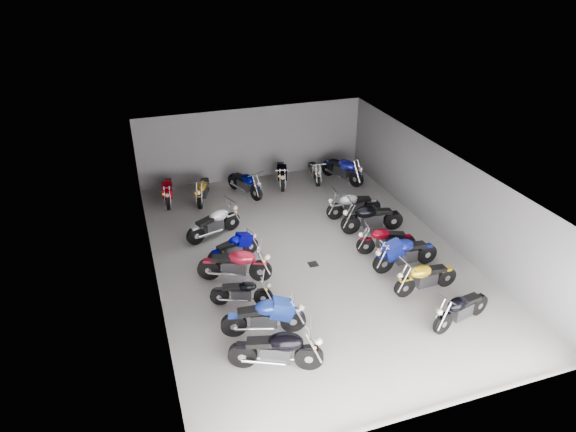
# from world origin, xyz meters

# --- Properties ---
(ground) EXTENTS (14.00, 14.00, 0.00)m
(ground) POSITION_xyz_m (0.00, 0.00, 0.00)
(ground) COLOR #989690
(ground) RESTS_ON ground
(wall_back) EXTENTS (10.00, 0.10, 3.20)m
(wall_back) POSITION_xyz_m (0.00, 7.00, 1.60)
(wall_back) COLOR slate
(wall_back) RESTS_ON ground
(wall_left) EXTENTS (0.10, 14.00, 3.20)m
(wall_left) POSITION_xyz_m (-5.00, 0.00, 1.60)
(wall_left) COLOR slate
(wall_left) RESTS_ON ground
(wall_right) EXTENTS (0.10, 14.00, 3.20)m
(wall_right) POSITION_xyz_m (5.00, 0.00, 1.60)
(wall_right) COLOR slate
(wall_right) RESTS_ON ground
(ceiling) EXTENTS (10.00, 14.00, 0.04)m
(ceiling) POSITION_xyz_m (0.00, 0.00, 3.22)
(ceiling) COLOR black
(ceiling) RESTS_ON wall_back
(drain_grate) EXTENTS (0.32, 0.32, 0.01)m
(drain_grate) POSITION_xyz_m (0.00, -0.50, 0.01)
(drain_grate) COLOR black
(drain_grate) RESTS_ON ground
(motorcycle_left_a) EXTENTS (2.28, 1.02, 1.05)m
(motorcycle_left_a) POSITION_xyz_m (-2.52, -4.55, 0.57)
(motorcycle_left_a) COLOR black
(motorcycle_left_a) RESTS_ON ground
(motorcycle_left_b) EXTENTS (2.29, 0.66, 1.02)m
(motorcycle_left_b) POSITION_xyz_m (-2.45, -3.22, 0.55)
(motorcycle_left_b) COLOR black
(motorcycle_left_b) RESTS_ON ground
(motorcycle_left_c) EXTENTS (1.77, 0.77, 0.81)m
(motorcycle_left_c) POSITION_xyz_m (-2.73, -1.82, 0.44)
(motorcycle_left_c) COLOR black
(motorcycle_left_c) RESTS_ON ground
(motorcycle_left_d) EXTENTS (2.24, 1.01, 1.03)m
(motorcycle_left_d) POSITION_xyz_m (-2.62, -0.53, 0.56)
(motorcycle_left_d) COLOR black
(motorcycle_left_d) RESTS_ON ground
(motorcycle_left_e) EXTENTS (1.86, 0.70, 0.84)m
(motorcycle_left_e) POSITION_xyz_m (-2.40, 0.63, 0.46)
(motorcycle_left_e) COLOR black
(motorcycle_left_e) RESTS_ON ground
(motorcycle_left_f) EXTENTS (2.10, 1.00, 0.98)m
(motorcycle_left_f) POSITION_xyz_m (-2.71, 2.34, 0.53)
(motorcycle_left_f) COLOR black
(motorcycle_left_f) RESTS_ON ground
(motorcycle_right_a) EXTENTS (2.07, 0.67, 0.93)m
(motorcycle_right_a) POSITION_xyz_m (2.80, -4.56, 0.51)
(motorcycle_right_a) COLOR black
(motorcycle_right_a) RESTS_ON ground
(motorcycle_right_b) EXTENTS (2.15, 0.44, 0.94)m
(motorcycle_right_b) POSITION_xyz_m (2.68, -2.94, 0.51)
(motorcycle_right_b) COLOR black
(motorcycle_right_b) RESTS_ON ground
(motorcycle_right_c) EXTENTS (2.32, 0.47, 1.02)m
(motorcycle_right_c) POSITION_xyz_m (2.73, -1.62, 0.56)
(motorcycle_right_c) COLOR black
(motorcycle_right_c) RESTS_ON ground
(motorcycle_right_d) EXTENTS (2.05, 0.59, 0.91)m
(motorcycle_right_d) POSITION_xyz_m (2.59, -0.58, 0.50)
(motorcycle_right_d) COLOR black
(motorcycle_right_d) RESTS_ON ground
(motorcycle_right_e) EXTENTS (2.35, 0.55, 1.04)m
(motorcycle_right_e) POSITION_xyz_m (2.79, 0.89, 0.57)
(motorcycle_right_e) COLOR black
(motorcycle_right_e) RESTS_ON ground
(motorcycle_right_f) EXTENTS (2.18, 0.47, 0.96)m
(motorcycle_right_f) POSITION_xyz_m (2.63, 2.11, 0.52)
(motorcycle_right_f) COLOR black
(motorcycle_right_f) RESTS_ON ground
(motorcycle_back_a) EXTENTS (0.51, 2.13, 0.94)m
(motorcycle_back_a) POSITION_xyz_m (-3.94, 5.71, 0.51)
(motorcycle_back_a) COLOR black
(motorcycle_back_a) RESTS_ON ground
(motorcycle_back_b) EXTENTS (0.84, 2.03, 0.93)m
(motorcycle_back_b) POSITION_xyz_m (-2.58, 5.34, 0.51)
(motorcycle_back_b) COLOR black
(motorcycle_back_b) RESTS_ON ground
(motorcycle_back_c) EXTENTS (1.01, 2.06, 0.96)m
(motorcycle_back_c) POSITION_xyz_m (-0.81, 5.35, 0.52)
(motorcycle_back_c) COLOR black
(motorcycle_back_c) RESTS_ON ground
(motorcycle_back_d) EXTENTS (0.69, 2.15, 0.96)m
(motorcycle_back_d) POSITION_xyz_m (0.95, 5.87, 0.52)
(motorcycle_back_d) COLOR black
(motorcycle_back_d) RESTS_ON ground
(motorcycle_back_e) EXTENTS (0.45, 1.87, 0.83)m
(motorcycle_back_e) POSITION_xyz_m (2.48, 5.79, 0.45)
(motorcycle_back_e) COLOR black
(motorcycle_back_e) RESTS_ON ground
(motorcycle_back_f) EXTENTS (1.12, 2.22, 1.04)m
(motorcycle_back_f) POSITION_xyz_m (3.61, 5.32, 0.57)
(motorcycle_back_f) COLOR black
(motorcycle_back_f) RESTS_ON ground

